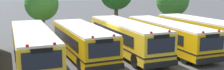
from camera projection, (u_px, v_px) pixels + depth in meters
The scene contains 8 objects.
ground_plane at pixel (105, 55), 21.01m from camera, with size 160.00×160.00×0.00m, color #424244.
school_bus_1 at pixel (33, 45), 18.54m from camera, with size 2.58×11.23×2.57m.
school_bus_2 at pixel (82, 40), 20.13m from camera, with size 2.77×9.71×2.55m.
school_bus_3 at pixel (126, 36), 21.45m from camera, with size 2.54×10.85×2.68m.
school_bus_4 at pixel (167, 35), 22.56m from camera, with size 2.56×11.09×2.53m.
school_bus_5 at pixel (199, 31), 23.97m from camera, with size 2.81×9.83×2.65m.
tree_1 at pixel (41, 4), 27.88m from camera, with size 3.55×3.55×5.33m.
tree_3 at pixel (172, 0), 34.47m from camera, with size 4.31×4.31×5.77m.
Camera 1 is at (-6.98, -19.14, 5.42)m, focal length 42.39 mm.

